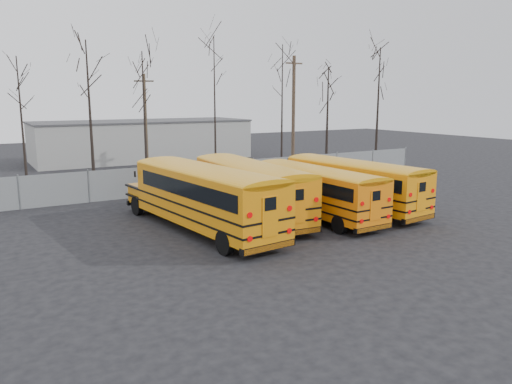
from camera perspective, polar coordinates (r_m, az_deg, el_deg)
ground at (r=25.57m, az=5.55°, el=-4.09°), size 120.00×120.00×0.00m
fence at (r=35.55m, az=-5.87°, el=1.76°), size 40.00×0.04×2.00m
distant_building at (r=54.71m, az=-12.83°, el=5.75°), size 22.00×8.00×4.00m
bus_a at (r=24.48m, az=-6.05°, el=-0.08°), size 3.96×12.13×3.34m
bus_b at (r=26.96m, az=-0.83°, el=0.80°), size 3.34×11.55×3.19m
bus_c at (r=27.42m, az=6.71°, el=0.51°), size 2.67×10.37×2.88m
bus_d at (r=29.51m, az=10.84°, el=1.28°), size 3.55×10.96×3.02m
utility_pole_left at (r=39.90m, az=-12.49°, el=7.26°), size 1.40×0.70×8.31m
utility_pole_right at (r=47.45m, az=4.30°, el=9.24°), size 1.83×0.32×10.30m
tree_2 at (r=35.86m, az=-25.15°, el=6.59°), size 0.26×0.26×9.11m
tree_3 at (r=38.09m, az=-18.43°, el=8.30°), size 0.26×0.26×10.50m
tree_4 at (r=38.50m, az=-12.62°, el=8.12°), size 0.26×0.26×9.85m
tree_5 at (r=37.43m, az=-4.72°, el=9.06°), size 0.26×0.26×10.88m
tree_6 at (r=43.65m, az=2.99°, el=9.35°), size 0.26×0.26×10.93m
tree_7 at (r=44.63m, az=8.15°, el=8.13°), size 0.26×0.26×9.12m
tree_8 at (r=48.33m, az=13.74°, el=9.25°), size 0.26×0.26×11.00m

